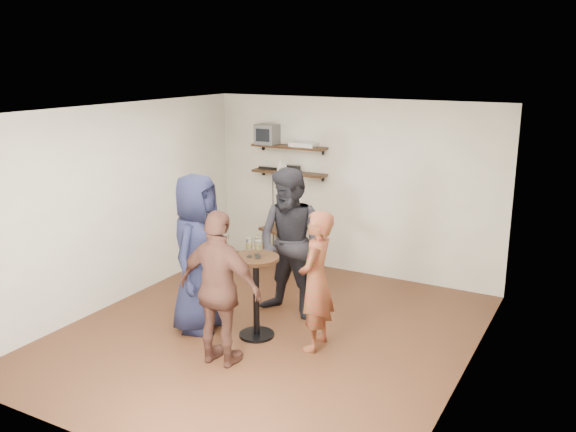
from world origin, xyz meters
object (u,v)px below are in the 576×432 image
(radio, at_px, (293,169))
(person_brown, at_px, (220,289))
(dvd_deck, at_px, (304,145))
(side_table, at_px, (282,234))
(person_plaid, at_px, (316,281))
(person_dark, at_px, (291,244))
(crt_monitor, at_px, (268,134))
(drinks_table, at_px, (256,286))
(person_navy, at_px, (197,253))

(radio, relative_size, person_brown, 0.13)
(dvd_deck, bearing_deg, person_brown, -77.98)
(side_table, xyz_separation_m, person_plaid, (1.68, -2.23, 0.27))
(person_dark, bearing_deg, crt_monitor, 132.68)
(drinks_table, xyz_separation_m, person_brown, (0.01, -0.73, 0.21))
(crt_monitor, xyz_separation_m, radio, (0.44, 0.00, -0.50))
(person_plaid, bearing_deg, side_table, -149.42)
(person_dark, height_order, person_navy, person_navy)
(drinks_table, bearing_deg, person_brown, -89.15)
(person_plaid, xyz_separation_m, person_brown, (-0.71, -0.81, 0.05))
(side_table, xyz_separation_m, person_brown, (0.97, -3.04, 0.32))
(side_table, relative_size, person_navy, 0.34)
(person_dark, relative_size, person_brown, 1.12)
(dvd_deck, height_order, radio, dvd_deck)
(person_brown, bearing_deg, person_navy, -39.83)
(dvd_deck, xyz_separation_m, person_brown, (0.68, -3.21, -1.06))
(dvd_deck, distance_m, person_plaid, 3.00)
(person_navy, bearing_deg, dvd_deck, -12.04)
(radio, bearing_deg, drinks_table, -70.82)
(crt_monitor, height_order, person_plaid, crt_monitor)
(drinks_table, bearing_deg, person_navy, -168.82)
(radio, distance_m, side_table, 1.02)
(dvd_deck, relative_size, person_navy, 0.21)
(radio, xyz_separation_m, person_brown, (0.88, -3.21, -0.68))
(radio, xyz_separation_m, person_navy, (0.15, -2.63, -0.57))
(radio, relative_size, person_navy, 0.12)
(radio, relative_size, drinks_table, 0.23)
(person_dark, xyz_separation_m, person_brown, (-0.05, -1.45, -0.10))
(drinks_table, height_order, person_plaid, person_plaid)
(side_table, bearing_deg, person_plaid, -53.09)
(drinks_table, xyz_separation_m, person_dark, (0.06, 0.72, 0.31))
(person_plaid, bearing_deg, person_dark, -140.65)
(crt_monitor, xyz_separation_m, person_brown, (1.31, -3.21, -1.18))
(dvd_deck, height_order, drinks_table, dvd_deck)
(crt_monitor, distance_m, radio, 0.66)
(person_dark, bearing_deg, radio, 122.71)
(person_plaid, bearing_deg, drinks_table, -90.00)
(dvd_deck, bearing_deg, crt_monitor, 180.00)
(person_navy, bearing_deg, person_dark, -53.07)
(person_plaid, distance_m, person_dark, 0.93)
(drinks_table, relative_size, person_plaid, 0.62)
(person_plaid, bearing_deg, person_navy, -87.58)
(person_navy, bearing_deg, crt_monitor, 1.44)
(dvd_deck, bearing_deg, drinks_table, -74.86)
(crt_monitor, relative_size, dvd_deck, 0.80)
(radio, height_order, person_navy, person_navy)
(dvd_deck, relative_size, side_table, 0.62)
(crt_monitor, bearing_deg, person_plaid, -49.96)
(side_table, bearing_deg, person_navy, -84.35)
(drinks_table, distance_m, person_dark, 0.79)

